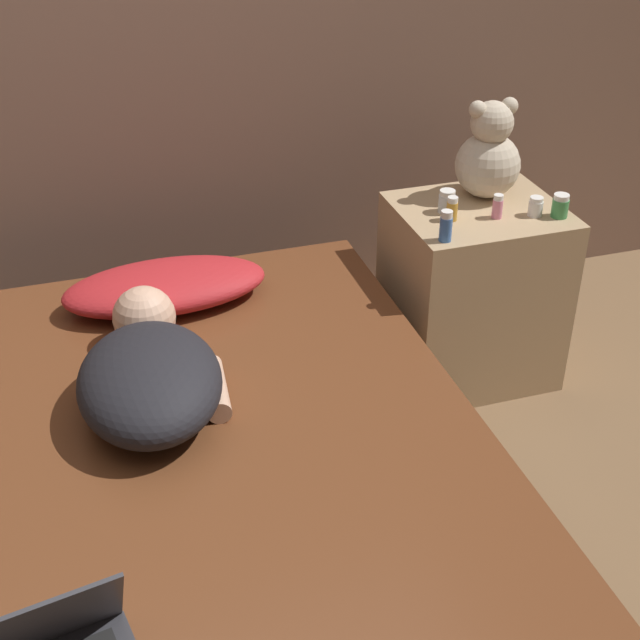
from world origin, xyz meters
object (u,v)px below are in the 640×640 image
Objects in this scene: bottle_clear at (447,202)px; pillow at (165,286)px; bottle_pink at (498,207)px; teddy_bear at (489,155)px; bottle_white at (536,207)px; bottle_green at (560,206)px; bottle_blue at (446,226)px; person_lying at (150,372)px; bottle_amber at (452,209)px.

pillow is at bearing 175.86° from bottle_clear.
pillow is at bearing 171.66° from bottle_pink.
bottle_white is (0.08, -0.18, -0.11)m from teddy_bear.
bottle_green is 0.78× the size of bottle_blue.
bottle_pink is at bearing 169.88° from bottle_white.
bottle_clear reaches higher than pillow.
teddy_bear is at bearing 24.51° from bottle_clear.
pillow is 0.92× the size of person_lying.
bottle_pink is at bearing -10.90° from bottle_amber.
bottle_white is 0.27m from bottle_clear.
bottle_blue is (0.89, 0.23, 0.16)m from person_lying.
bottle_green reaches higher than bottle_white.
person_lying reaches higher than pillow.
bottle_amber is at bearing 25.66° from person_lying.
person_lying is at bearing -159.85° from bottle_amber.
bottle_pink is (0.99, -0.14, 0.18)m from pillow.
pillow is at bearing 171.47° from bottle_white.
bottle_amber is (0.85, -0.12, 0.18)m from pillow.
pillow is 0.83m from bottle_blue.
bottle_pink is 0.80× the size of bottle_blue.
bottle_white is 0.80× the size of bottle_pink.
person_lying is 1.15m from bottle_pink.
bottle_clear is 0.15m from bottle_pink.
bottle_amber is (0.96, 0.35, 0.15)m from person_lying.
bottle_green is at bearing 6.10° from bottle_blue.
person_lying is 8.81× the size of bottle_amber.
bottle_amber is (0.07, 0.12, -0.01)m from bottle_blue.
bottle_pink is (1.10, 0.33, 0.15)m from person_lying.
teddy_bear reaches higher than bottle_white.
bottle_green is (0.14, -0.21, -0.10)m from teddy_bear.
bottle_white is 0.34m from bottle_blue.
bottle_pink is 0.23m from bottle_blue.
bottle_blue is at bearing -134.90° from teddy_bear.
bottle_amber is (-0.25, 0.05, 0.01)m from bottle_white.
bottle_blue is (-0.25, -0.25, -0.09)m from teddy_bear.
pillow is 0.88m from bottle_amber.
bottle_green is 0.33m from bottle_amber.
bottle_green is at bearing -15.52° from bottle_pink.
bottle_blue reaches higher than pillow.
bottle_pink reaches higher than pillow.
bottle_amber reaches higher than bottle_green.
bottle_clear is at bearing -155.49° from teddy_bear.
bottle_pink is at bearing 22.07° from person_lying.
bottle_clear is (-0.17, -0.08, -0.10)m from teddy_bear.
bottle_white is (1.21, 0.31, 0.14)m from person_lying.
bottle_blue reaches higher than bottle_clear.
bottle_clear is (-0.24, 0.10, 0.01)m from bottle_white.
teddy_bear is at bearing 28.61° from person_lying.
bottle_blue reaches higher than bottle_green.
bottle_blue is (-0.33, -0.07, 0.02)m from bottle_white.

